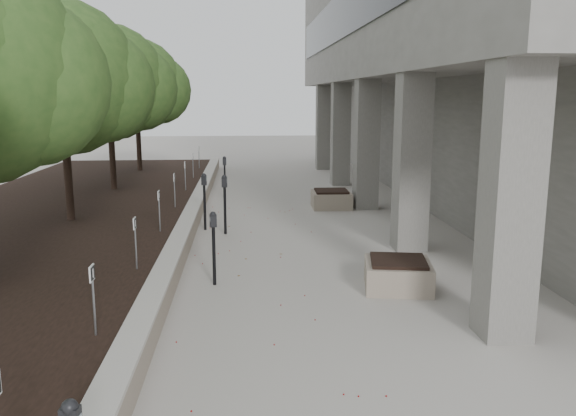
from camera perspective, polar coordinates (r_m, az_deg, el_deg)
name	(u,v)px	position (r m, az deg, el deg)	size (l,w,h in m)	color
ground	(276,375)	(7.76, -1.20, -15.95)	(90.00, 90.00, 0.00)	#AEA8A0
retaining_wall	(193,216)	(16.31, -9.29, -0.73)	(0.39, 26.00, 0.50)	#A39381
planting_bed	(56,219)	(17.05, -21.69, -1.03)	(7.00, 26.00, 0.40)	black
crabapple_tree_3	(63,111)	(15.57, -21.06, 8.79)	(4.60, 4.00, 5.44)	#2E501E
crabapple_tree_4	(109,107)	(20.41, -17.02, 9.38)	(4.60, 4.00, 5.44)	#2E501E
crabapple_tree_5	(137,105)	(25.31, -14.53, 9.72)	(4.60, 4.00, 5.44)	#2E501E
parking_sign_2	(94,301)	(8.11, -18.43, -8.56)	(0.04, 0.22, 0.96)	black
parking_sign_3	(136,243)	(10.92, -14.64, -3.36)	(0.04, 0.22, 0.96)	black
parking_sign_4	(159,211)	(13.81, -12.44, -0.30)	(0.04, 0.22, 0.96)	black
parking_sign_5	(175,190)	(16.74, -11.00, 1.70)	(0.04, 0.22, 0.96)	black
parking_sign_6	(185,176)	(19.69, -9.99, 3.10)	(0.04, 0.22, 0.96)	black
parking_sign_7	(193,165)	(22.65, -9.25, 4.13)	(0.04, 0.22, 0.96)	black
parking_sign_8	(199,157)	(25.62, -8.67, 4.92)	(0.04, 0.22, 0.96)	black
parking_meter_2	(214,248)	(10.99, -7.25, -3.93)	(0.14, 0.10, 1.41)	black
parking_meter_3	(225,204)	(14.98, -6.17, 0.34)	(0.15, 0.11, 1.54)	black
parking_meter_4	(205,202)	(15.51, -8.14, 0.61)	(0.15, 0.11, 1.51)	black
parking_meter_5	(225,178)	(20.17, -6.19, 2.97)	(0.15, 0.10, 1.47)	black
planter_front	(398,274)	(11.01, 10.67, -6.32)	(1.19, 1.19, 0.55)	#A39381
planter_back	(331,199)	(18.55, 4.24, 0.90)	(1.21, 1.21, 0.57)	#A39381
berry_scatter	(259,264)	(12.42, -2.88, -5.43)	(3.30, 14.10, 0.02)	#930A0B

